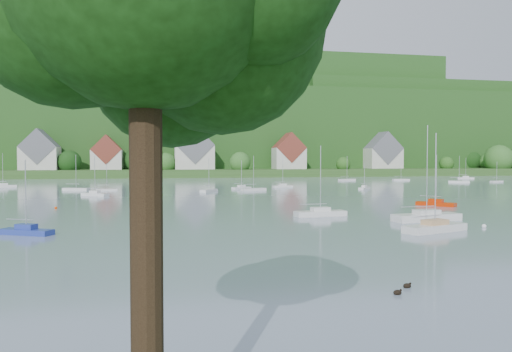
{
  "coord_description": "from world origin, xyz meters",
  "views": [
    {
      "loc": [
        -8.69,
        -18.26,
        7.31
      ],
      "look_at": [
        9.31,
        75.0,
        4.0
      ],
      "focal_mm": 34.68,
      "sensor_mm": 36.0,
      "label": 1
    }
  ],
  "objects_px": {
    "near_sailboat_1": "(26,230)",
    "near_sailboat_4": "(427,216)",
    "near_sailboat_2": "(435,227)",
    "near_sailboat_5": "(436,203)",
    "near_sailboat_3": "(320,213)"
  },
  "relations": [
    {
      "from": "near_sailboat_3",
      "to": "near_sailboat_5",
      "type": "bearing_deg",
      "value": 18.19
    },
    {
      "from": "near_sailboat_1",
      "to": "near_sailboat_4",
      "type": "xyz_separation_m",
      "value": [
        43.5,
        2.37,
        0.12
      ]
    },
    {
      "from": "near_sailboat_1",
      "to": "near_sailboat_5",
      "type": "distance_m",
      "value": 57.93
    },
    {
      "from": "near_sailboat_2",
      "to": "near_sailboat_5",
      "type": "relative_size",
      "value": 1.25
    },
    {
      "from": "near_sailboat_2",
      "to": "near_sailboat_5",
      "type": "bearing_deg",
      "value": 39.31
    },
    {
      "from": "near_sailboat_1",
      "to": "near_sailboat_4",
      "type": "distance_m",
      "value": 43.57
    },
    {
      "from": "near_sailboat_3",
      "to": "near_sailboat_5",
      "type": "relative_size",
      "value": 1.13
    },
    {
      "from": "near_sailboat_4",
      "to": "near_sailboat_5",
      "type": "xyz_separation_m",
      "value": [
        11.21,
        16.65,
        -0.1
      ]
    },
    {
      "from": "near_sailboat_2",
      "to": "near_sailboat_4",
      "type": "xyz_separation_m",
      "value": [
        3.76,
        8.11,
        0.04
      ]
    },
    {
      "from": "near_sailboat_5",
      "to": "near_sailboat_3",
      "type": "bearing_deg",
      "value": -107.22
    },
    {
      "from": "near_sailboat_2",
      "to": "near_sailboat_5",
      "type": "distance_m",
      "value": 28.94
    },
    {
      "from": "near_sailboat_3",
      "to": "near_sailboat_4",
      "type": "relative_size",
      "value": 0.8
    },
    {
      "from": "near_sailboat_2",
      "to": "near_sailboat_1",
      "type": "bearing_deg",
      "value": 152.24
    },
    {
      "from": "near_sailboat_2",
      "to": "near_sailboat_3",
      "type": "relative_size",
      "value": 1.1
    },
    {
      "from": "near_sailboat_1",
      "to": "near_sailboat_2",
      "type": "xyz_separation_m",
      "value": [
        39.74,
        -5.74,
        0.08
      ]
    }
  ]
}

